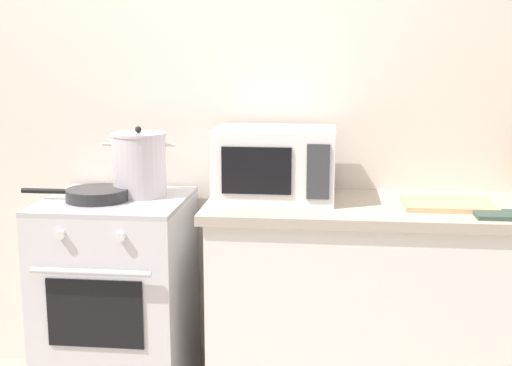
{
  "coord_description": "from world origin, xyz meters",
  "views": [
    {
      "loc": [
        0.56,
        -2.16,
        1.54
      ],
      "look_at": [
        0.26,
        0.6,
        1.0
      ],
      "focal_mm": 47.97,
      "sensor_mm": 36.0,
      "label": 1
    }
  ],
  "objects": [
    {
      "name": "lower_cabinet_right",
      "position": [
        0.9,
        0.62,
        0.44
      ],
      "size": [
        1.64,
        0.56,
        0.88
      ],
      "primitive_type": "cube",
      "color": "white",
      "rests_on": "ground_plane"
    },
    {
      "name": "frying_pan",
      "position": [
        -0.42,
        0.56,
        0.95
      ],
      "size": [
        0.46,
        0.26,
        0.05
      ],
      "color": "#28282B",
      "rests_on": "stove"
    },
    {
      "name": "stock_pot",
      "position": [
        -0.26,
        0.67,
        1.06
      ],
      "size": [
        0.32,
        0.24,
        0.3
      ],
      "color": "silver",
      "rests_on": "stove"
    },
    {
      "name": "oven_mitt",
      "position": [
        1.2,
        0.44,
        0.93
      ],
      "size": [
        0.18,
        0.14,
        0.02
      ],
      "primitive_type": "cube",
      "color": "#384C42",
      "rests_on": "countertop_right"
    },
    {
      "name": "stove",
      "position": [
        -0.35,
        0.6,
        0.46
      ],
      "size": [
        0.6,
        0.64,
        0.92
      ],
      "color": "silver",
      "rests_on": "ground_plane"
    },
    {
      "name": "countertop_right",
      "position": [
        0.9,
        0.62,
        0.9
      ],
      "size": [
        1.7,
        0.6,
        0.04
      ],
      "primitive_type": "cube",
      "color": "#ADA393",
      "rests_on": "lower_cabinet_right"
    },
    {
      "name": "microwave",
      "position": [
        0.33,
        0.68,
        1.07
      ],
      "size": [
        0.5,
        0.37,
        0.3
      ],
      "color": "white",
      "rests_on": "countertop_right"
    },
    {
      "name": "back_wall",
      "position": [
        0.3,
        0.97,
        1.25
      ],
      "size": [
        4.4,
        0.1,
        2.5
      ],
      "primitive_type": "cube",
      "color": "silver",
      "rests_on": "ground_plane"
    },
    {
      "name": "cutting_board",
      "position": [
        1.04,
        0.6,
        0.93
      ],
      "size": [
        0.36,
        0.26,
        0.02
      ],
      "primitive_type": "cube",
      "color": "tan",
      "rests_on": "countertop_right"
    }
  ]
}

